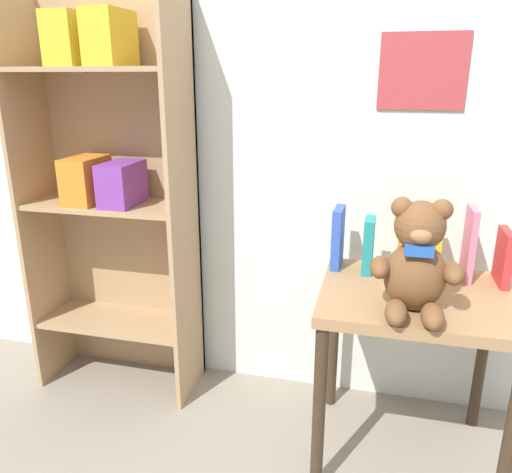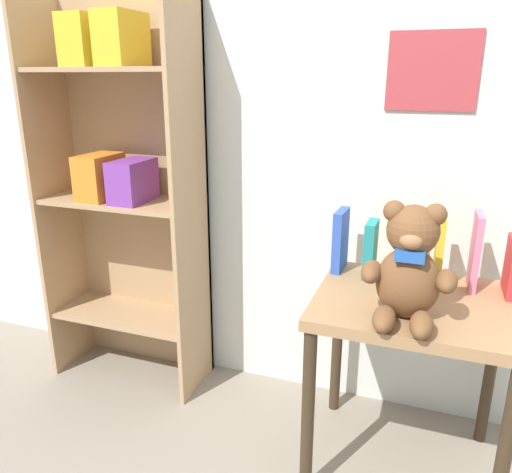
{
  "view_description": "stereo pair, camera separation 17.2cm",
  "coord_description": "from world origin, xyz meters",
  "px_view_note": "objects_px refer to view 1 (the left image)",
  "views": [
    {
      "loc": [
        0.16,
        -0.4,
        1.28
      ],
      "look_at": [
        -0.24,
        1.19,
        0.75
      ],
      "focal_mm": 35.0,
      "sensor_mm": 36.0,
      "label": 1
    },
    {
      "loc": [
        0.33,
        -0.35,
        1.28
      ],
      "look_at": [
        -0.24,
        1.19,
        0.75
      ],
      "focal_mm": 35.0,
      "sensor_mm": 36.0,
      "label": 2
    }
  ],
  "objects_px": {
    "book_standing_orange": "(401,242)",
    "book_standing_yellow": "(435,244)",
    "bookshelf_side": "(111,178)",
    "book_standing_teal": "(368,245)",
    "book_standing_pink": "(469,244)",
    "book_standing_red": "(504,257)",
    "teddy_bear": "(417,262)",
    "book_standing_blue": "(338,237)",
    "display_table": "(414,319)"
  },
  "relations": [
    {
      "from": "book_standing_red",
      "to": "bookshelf_side",
      "type": "bearing_deg",
      "value": 176.97
    },
    {
      "from": "teddy_bear",
      "to": "book_standing_blue",
      "type": "height_order",
      "value": "teddy_bear"
    },
    {
      "from": "book_standing_orange",
      "to": "teddy_bear",
      "type": "bearing_deg",
      "value": -81.58
    },
    {
      "from": "book_standing_blue",
      "to": "book_standing_red",
      "type": "relative_size",
      "value": 1.2
    },
    {
      "from": "teddy_bear",
      "to": "display_table",
      "type": "bearing_deg",
      "value": 80.55
    },
    {
      "from": "book_standing_blue",
      "to": "book_standing_orange",
      "type": "xyz_separation_m",
      "value": [
        0.22,
        -0.03,
        0.01
      ]
    },
    {
      "from": "book_standing_pink",
      "to": "book_standing_blue",
      "type": "bearing_deg",
      "value": 176.34
    },
    {
      "from": "book_standing_yellow",
      "to": "book_standing_teal",
      "type": "bearing_deg",
      "value": 178.12
    },
    {
      "from": "book_standing_yellow",
      "to": "book_standing_pink",
      "type": "relative_size",
      "value": 0.97
    },
    {
      "from": "bookshelf_side",
      "to": "book_standing_yellow",
      "type": "bearing_deg",
      "value": -3.19
    },
    {
      "from": "book_standing_yellow",
      "to": "book_standing_orange",
      "type": "bearing_deg",
      "value": 177.85
    },
    {
      "from": "book_standing_orange",
      "to": "book_standing_yellow",
      "type": "relative_size",
      "value": 0.98
    },
    {
      "from": "bookshelf_side",
      "to": "book_standing_blue",
      "type": "xyz_separation_m",
      "value": [
        0.91,
        -0.04,
        -0.17
      ]
    },
    {
      "from": "bookshelf_side",
      "to": "book_standing_blue",
      "type": "bearing_deg",
      "value": -2.5
    },
    {
      "from": "book_standing_pink",
      "to": "book_standing_yellow",
      "type": "bearing_deg",
      "value": -173.33
    },
    {
      "from": "book_standing_blue",
      "to": "book_standing_yellow",
      "type": "distance_m",
      "value": 0.33
    },
    {
      "from": "teddy_bear",
      "to": "book_standing_blue",
      "type": "distance_m",
      "value": 0.4
    },
    {
      "from": "book_standing_teal",
      "to": "book_standing_red",
      "type": "distance_m",
      "value": 0.44
    },
    {
      "from": "book_standing_blue",
      "to": "book_standing_yellow",
      "type": "relative_size",
      "value": 0.91
    },
    {
      "from": "book_standing_blue",
      "to": "display_table",
      "type": "bearing_deg",
      "value": -29.85
    },
    {
      "from": "book_standing_blue",
      "to": "book_standing_orange",
      "type": "bearing_deg",
      "value": -4.72
    },
    {
      "from": "display_table",
      "to": "book_standing_red",
      "type": "xyz_separation_m",
      "value": [
        0.27,
        0.15,
        0.19
      ]
    },
    {
      "from": "book_standing_orange",
      "to": "bookshelf_side",
      "type": "bearing_deg",
      "value": 178.7
    },
    {
      "from": "book_standing_teal",
      "to": "book_standing_orange",
      "type": "xyz_separation_m",
      "value": [
        0.11,
        0.0,
        0.02
      ]
    },
    {
      "from": "book_standing_teal",
      "to": "book_standing_orange",
      "type": "distance_m",
      "value": 0.11
    },
    {
      "from": "book_standing_teal",
      "to": "book_standing_pink",
      "type": "height_order",
      "value": "book_standing_pink"
    },
    {
      "from": "book_standing_blue",
      "to": "book_standing_teal",
      "type": "relative_size",
      "value": 1.12
    },
    {
      "from": "book_standing_blue",
      "to": "book_standing_red",
      "type": "height_order",
      "value": "book_standing_blue"
    },
    {
      "from": "bookshelf_side",
      "to": "book_standing_yellow",
      "type": "height_order",
      "value": "bookshelf_side"
    },
    {
      "from": "book_standing_orange",
      "to": "book_standing_yellow",
      "type": "xyz_separation_m",
      "value": [
        0.11,
        -0.0,
        0.0
      ]
    },
    {
      "from": "teddy_bear",
      "to": "book_standing_red",
      "type": "height_order",
      "value": "teddy_bear"
    },
    {
      "from": "book_standing_orange",
      "to": "book_standing_red",
      "type": "height_order",
      "value": "book_standing_orange"
    },
    {
      "from": "bookshelf_side",
      "to": "book_standing_yellow",
      "type": "relative_size",
      "value": 6.62
    },
    {
      "from": "book_standing_red",
      "to": "display_table",
      "type": "bearing_deg",
      "value": -151.55
    },
    {
      "from": "book_standing_teal",
      "to": "book_standing_yellow",
      "type": "relative_size",
      "value": 0.81
    },
    {
      "from": "book_standing_blue",
      "to": "book_standing_pink",
      "type": "relative_size",
      "value": 0.87
    },
    {
      "from": "teddy_bear",
      "to": "book_standing_pink",
      "type": "xyz_separation_m",
      "value": [
        0.19,
        0.3,
        -0.03
      ]
    },
    {
      "from": "display_table",
      "to": "book_standing_red",
      "type": "height_order",
      "value": "book_standing_red"
    },
    {
      "from": "bookshelf_side",
      "to": "teddy_bear",
      "type": "height_order",
      "value": "bookshelf_side"
    },
    {
      "from": "teddy_bear",
      "to": "book_standing_pink",
      "type": "bearing_deg",
      "value": 58.2
    },
    {
      "from": "bookshelf_side",
      "to": "teddy_bear",
      "type": "bearing_deg",
      "value": -16.99
    },
    {
      "from": "book_standing_yellow",
      "to": "book_standing_red",
      "type": "distance_m",
      "value": 0.22
    },
    {
      "from": "teddy_bear",
      "to": "book_standing_pink",
      "type": "relative_size",
      "value": 1.36
    },
    {
      "from": "display_table",
      "to": "book_standing_blue",
      "type": "height_order",
      "value": "book_standing_blue"
    },
    {
      "from": "bookshelf_side",
      "to": "book_standing_blue",
      "type": "relative_size",
      "value": 7.31
    },
    {
      "from": "display_table",
      "to": "book_standing_pink",
      "type": "distance_m",
      "value": 0.32
    },
    {
      "from": "book_standing_teal",
      "to": "book_standing_pink",
      "type": "distance_m",
      "value": 0.33
    },
    {
      "from": "teddy_bear",
      "to": "book_standing_orange",
      "type": "height_order",
      "value": "teddy_bear"
    },
    {
      "from": "book_standing_pink",
      "to": "book_standing_orange",
      "type": "bearing_deg",
      "value": -177.82
    },
    {
      "from": "book_standing_teal",
      "to": "book_standing_pink",
      "type": "bearing_deg",
      "value": 4.36
    }
  ]
}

